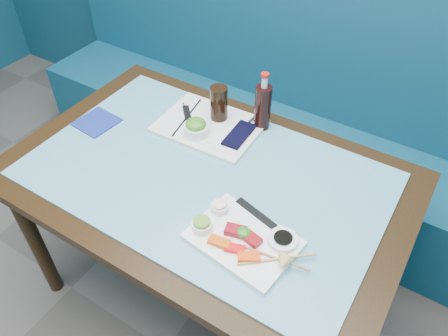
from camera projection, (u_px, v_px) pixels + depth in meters
The scene contains 34 objects.
booth_bench at pixel (296, 132), 2.30m from camera, with size 3.00×0.56×1.17m.
dining_table at pixel (206, 191), 1.59m from camera, with size 1.40×0.90×0.75m.
glass_top at pixel (205, 174), 1.53m from camera, with size 1.22×0.76×0.01m, color #5CA2B9.
sashimi_plate at pixel (243, 240), 1.30m from camera, with size 0.31×0.22×0.02m, color white.
salmon_left at pixel (219, 242), 1.28m from camera, with size 0.06×0.03×0.02m, color #E95309.
salmon_mid at pixel (235, 248), 1.26m from camera, with size 0.06×0.03×0.01m, color #FF0D0A.
salmon_right at pixel (249, 257), 1.24m from camera, with size 0.06×0.03×0.02m, color #FF460A.
tuna_left at pixel (236, 231), 1.31m from camera, with size 0.06×0.04×0.02m, color maroon.
tuna_right at pixel (252, 239), 1.29m from camera, with size 0.06×0.04×0.02m, color maroon.
seaweed_garnish at pixel (244, 233), 1.30m from camera, with size 0.05×0.04×0.03m, color #267B1C.
ramekin_wasabi at pixel (202, 226), 1.32m from camera, with size 0.06×0.06×0.03m, color white.
wasabi_fill at pixel (202, 222), 1.30m from camera, with size 0.05×0.05×0.01m, color olive.
ramekin_ginger at pixel (219, 208), 1.37m from camera, with size 0.06×0.06×0.02m, color silver.
ginger_fill at pixel (219, 204), 1.36m from camera, with size 0.04×0.04×0.01m, color #FFE4D1.
soy_dish at pixel (283, 240), 1.28m from camera, with size 0.09×0.09×0.02m, color white.
soy_fill at pixel (283, 238), 1.28m from camera, with size 0.06×0.06×0.01m, color black.
lemon_wedge at pixel (283, 263), 1.21m from camera, with size 0.04×0.04×0.04m, color #EBCF6F.
chopstick_sleeve at pixel (256, 213), 1.37m from camera, with size 0.16×0.02×0.00m, color black.
wooden_chopstick_a at pixel (274, 257), 1.25m from camera, with size 0.01×0.01×0.22m, color #996D48.
wooden_chopstick_b at pixel (277, 259), 1.24m from camera, with size 0.01×0.01×0.23m, color tan.
serving_tray at pixel (209, 126), 1.71m from camera, with size 0.39×0.29×0.01m, color white.
paper_placemat at pixel (209, 124), 1.70m from camera, with size 0.34×0.24×0.00m, color white.
seaweed_bowl at pixel (196, 130), 1.65m from camera, with size 0.10×0.10×0.04m, color white.
seaweed_salad at pixel (196, 124), 1.63m from camera, with size 0.08×0.08×0.04m, color #3F881F.
cola_glass at pixel (219, 103), 1.68m from camera, with size 0.07×0.07×0.14m, color black.
navy_pouch at pixel (239, 135), 1.65m from camera, with size 0.07×0.16×0.01m, color black.
fork at pixel (251, 120), 1.71m from camera, with size 0.01×0.01×0.10m, color white.
black_chopstick_a at pixel (187, 117), 1.73m from camera, with size 0.01×0.01×0.26m, color black.
black_chopstick_b at pixel (189, 118), 1.73m from camera, with size 0.01×0.01×0.21m, color black.
tray_sleeve at pixel (188, 117), 1.73m from camera, with size 0.03×0.16×0.00m, color black.
cola_bottle_body at pixel (263, 107), 1.65m from camera, with size 0.06×0.06×0.18m, color black.
cola_bottle_neck at pixel (265, 82), 1.58m from camera, with size 0.02×0.02×0.04m, color silver.
cola_bottle_cap at pixel (265, 75), 1.56m from camera, with size 0.03×0.03×0.01m, color red.
blue_napkin at pixel (97, 122), 1.73m from camera, with size 0.15×0.15×0.01m, color navy.
Camera 1 is at (0.64, 0.56, 1.82)m, focal length 35.00 mm.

